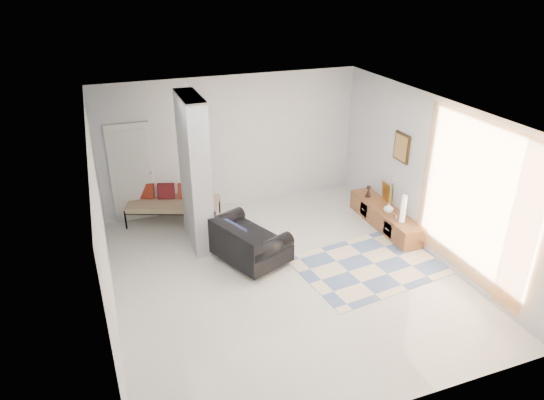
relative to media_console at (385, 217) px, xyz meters
name	(u,v)px	position (x,y,z in m)	size (l,w,h in m)	color
floor	(284,274)	(-2.52, -0.90, -0.20)	(6.00, 6.00, 0.00)	beige
ceiling	(286,113)	(-2.52, -0.90, 2.60)	(6.00, 6.00, 0.00)	white
wall_back	(232,142)	(-2.52, 2.10, 1.20)	(6.00, 6.00, 0.00)	silver
wall_front	(390,315)	(-2.52, -3.90, 1.20)	(6.00, 6.00, 0.00)	silver
wall_left	(102,229)	(-5.27, -0.90, 1.20)	(6.00, 6.00, 0.00)	silver
wall_right	(431,177)	(0.23, -0.90, 1.20)	(6.00, 6.00, 0.00)	silver
partition_column	(195,173)	(-3.62, 0.70, 1.20)	(0.35, 1.20, 2.80)	#9B9EA1
hallway_door	(132,173)	(-4.62, 2.06, 0.82)	(0.85, 0.06, 2.04)	silver
curtain	(474,202)	(0.15, -2.05, 1.25)	(2.55, 2.55, 0.00)	#F1993F
wall_art	(402,147)	(0.20, 0.00, 1.45)	(0.04, 0.45, 0.55)	#39250F
media_console	(385,217)	(0.00, 0.00, 0.00)	(0.45, 2.04, 0.80)	brown
loveseat	(243,241)	(-3.03, -0.17, 0.15)	(1.45, 1.80, 0.76)	silver
daybed	(172,202)	(-3.94, 1.73, 0.21)	(1.96, 1.36, 0.77)	black
area_rug	(374,264)	(-0.92, -1.15, -0.20)	(2.64, 1.76, 0.01)	beige
cylinder_lamp	(403,209)	(-0.02, -0.59, 0.46)	(0.10, 0.10, 0.54)	beige
bronze_figurine	(368,191)	(-0.05, 0.61, 0.32)	(0.12, 0.12, 0.25)	#342017
vase	(389,208)	(-0.05, -0.16, 0.29)	(0.19, 0.19, 0.20)	white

